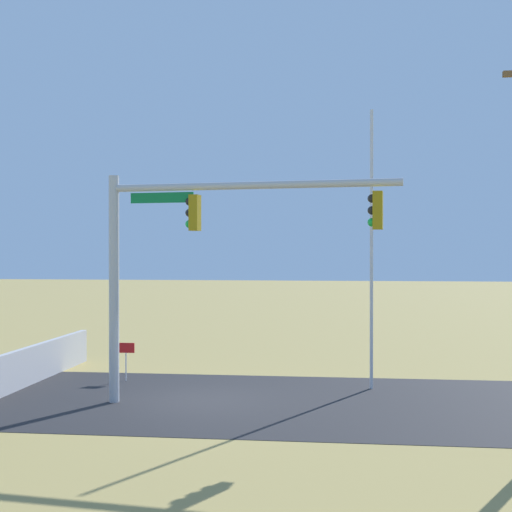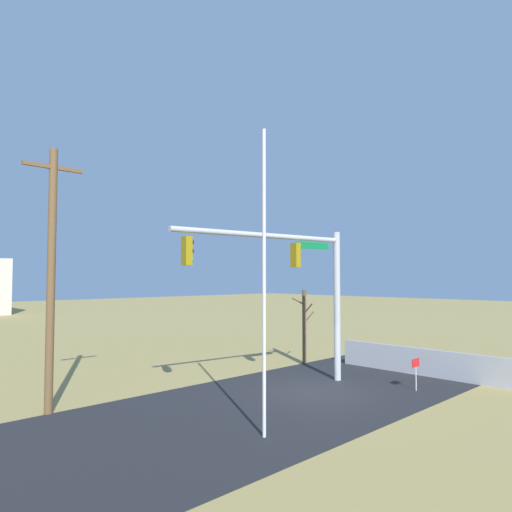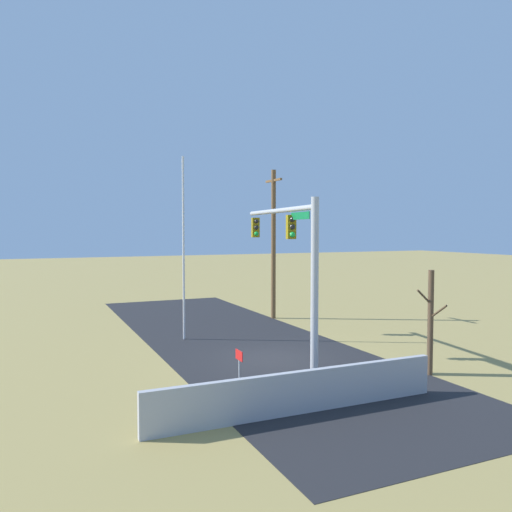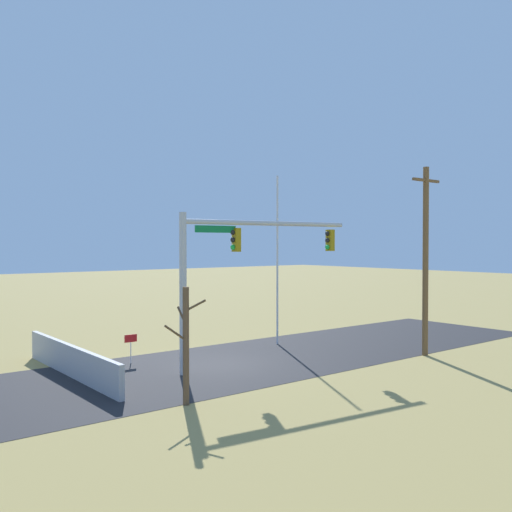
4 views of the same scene
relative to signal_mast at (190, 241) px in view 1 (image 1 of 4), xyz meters
The scene contains 7 objects.
ground_plane 4.51m from the signal_mast, 98.70° to the right, with size 160.00×160.00×0.00m, color #9E894C.
road_surface 6.11m from the signal_mast, 168.91° to the right, with size 28.00×8.00×0.01m, color #232326.
sidewalk_corner 5.48m from the signal_mast, ahead, with size 6.00×6.00×0.01m, color #B7B5AD.
retaining_fence 7.36m from the signal_mast, 26.02° to the right, with size 0.20×8.90×1.18m, color #A8A8AD.
signal_mast is the anchor object (origin of this frame).
flagpole 5.78m from the signal_mast, 148.47° to the right, with size 0.10×0.10×8.44m, color silver.
open_sign 5.69m from the signal_mast, 50.37° to the right, with size 0.56×0.04×1.22m.
Camera 1 is at (-3.85, 19.45, 4.17)m, focal length 49.78 mm.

